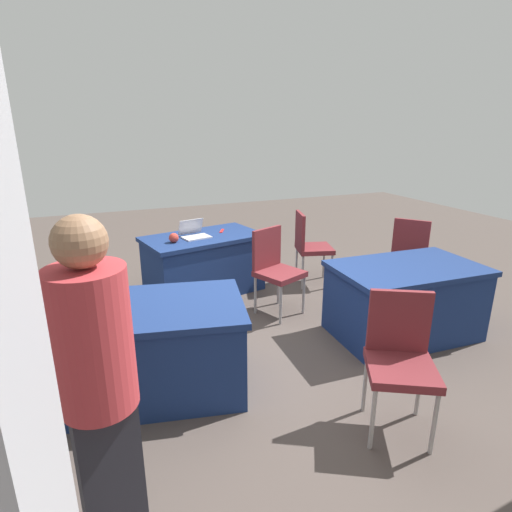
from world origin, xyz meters
name	(u,v)px	position (x,y,z in m)	size (l,w,h in m)	color
ground_plane	(262,344)	(0.00, 0.00, 0.00)	(14.40, 14.40, 0.00)	#4C423D
table_foreground	(204,264)	(0.15, -1.51, 0.37)	(1.54, 1.07, 0.73)	navy
table_mid_left	(404,300)	(-1.39, 0.35, 0.37)	(1.46, 0.94, 0.73)	navy
table_mid_right	(146,348)	(1.12, 0.32, 0.37)	(1.67, 1.17, 0.73)	navy
chair_near_front	(400,354)	(-0.42, 1.38, 0.56)	(0.60, 0.60, 0.97)	#9E9993
chair_tucked_left	(411,250)	(-2.25, -0.55, 0.54)	(0.62, 0.62, 0.95)	#9E9993
chair_tucked_right	(309,244)	(-1.20, -1.24, 0.55)	(0.54, 0.54, 0.96)	#9E9993
chair_aisle	(275,266)	(-0.42, -0.62, 0.54)	(0.57, 0.57, 0.95)	#9E9993
person_attendee_standing	(98,380)	(1.46, 1.55, 0.95)	(0.40, 0.40, 1.70)	#26262D
laptop_silver	(195,234)	(0.25, -1.48, 0.77)	(0.37, 0.36, 0.21)	silver
yarn_ball	(174,238)	(0.54, -1.34, 0.78)	(0.11, 0.11, 0.11)	#B2382D
scissors_red	(222,231)	(-0.14, -1.64, 0.73)	(0.18, 0.04, 0.01)	red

